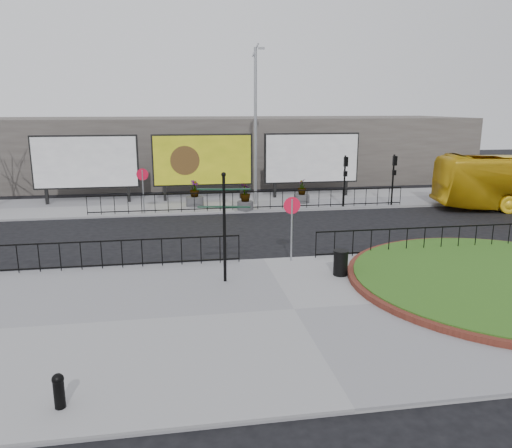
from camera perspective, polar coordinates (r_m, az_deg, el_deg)
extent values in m
plane|color=black|center=(19.43, 0.87, -4.31)|extent=(90.00, 90.00, 0.00)
cube|color=gray|center=(14.83, 4.38, -9.87)|extent=(30.00, 10.00, 0.12)
cube|color=gray|center=(30.95, -3.11, 2.46)|extent=(44.00, 6.00, 0.12)
cylinder|color=brown|center=(18.75, 26.58, -5.76)|extent=(10.40, 10.40, 0.18)
cylinder|color=#244F15|center=(18.75, 26.59, -5.70)|extent=(10.00, 10.00, 0.22)
cylinder|color=gray|center=(28.04, -12.77, 3.63)|extent=(0.07, 0.07, 2.40)
cylinder|color=red|center=(27.90, -12.87, 5.55)|extent=(0.64, 0.03, 0.64)
cylinder|color=white|center=(27.92, -12.86, 5.55)|extent=(0.50, 0.03, 0.50)
cylinder|color=gray|center=(18.90, 4.08, -0.70)|extent=(0.07, 0.07, 2.40)
cylinder|color=red|center=(18.69, 4.13, 2.13)|extent=(0.64, 0.03, 0.64)
cylinder|color=white|center=(18.71, 4.12, 2.14)|extent=(0.50, 0.03, 0.50)
cube|color=black|center=(32.55, -22.80, 2.97)|extent=(0.18, 0.18, 1.00)
cube|color=black|center=(31.78, -14.35, 3.37)|extent=(0.18, 0.18, 1.00)
cube|color=black|center=(31.81, -18.89, 6.73)|extent=(6.20, 0.25, 3.20)
cube|color=white|center=(31.65, -18.94, 6.69)|extent=(6.00, 0.06, 3.00)
cube|color=black|center=(31.66, -10.37, 3.54)|extent=(0.18, 0.18, 1.00)
cube|color=black|center=(31.94, -1.72, 3.83)|extent=(0.18, 0.18, 1.00)
cube|color=black|center=(31.44, -6.12, 7.29)|extent=(6.20, 0.25, 3.20)
cube|color=yellow|center=(31.28, -6.10, 7.26)|extent=(6.00, 0.06, 3.00)
cube|color=black|center=(32.30, 2.16, 3.94)|extent=(0.18, 0.18, 1.00)
cube|color=black|center=(33.59, 10.23, 4.10)|extent=(0.18, 0.18, 1.00)
cube|color=black|center=(32.61, 6.36, 7.50)|extent=(6.20, 0.25, 3.20)
cube|color=white|center=(32.45, 6.44, 7.47)|extent=(6.00, 0.06, 3.00)
cylinder|color=gray|center=(29.64, -0.07, 10.88)|extent=(0.18, 0.18, 9.00)
cylinder|color=gray|center=(29.77, -0.07, 19.27)|extent=(0.43, 0.10, 0.77)
cube|color=gray|center=(29.84, 0.63, 19.45)|extent=(0.35, 0.15, 0.12)
cylinder|color=black|center=(29.62, 10.07, 4.84)|extent=(0.10, 0.10, 3.00)
cube|color=black|center=(29.37, 10.24, 7.03)|extent=(0.22, 0.18, 0.55)
cube|color=black|center=(29.45, 10.18, 5.67)|extent=(0.20, 0.16, 0.30)
cylinder|color=black|center=(30.75, 15.37, 4.88)|extent=(0.10, 0.10, 3.00)
cube|color=black|center=(30.50, 15.59, 6.98)|extent=(0.22, 0.18, 0.55)
cube|color=black|center=(30.58, 15.51, 5.68)|extent=(0.20, 0.16, 0.30)
cube|color=#615A55|center=(40.50, -4.76, 8.49)|extent=(40.00, 10.00, 5.00)
cylinder|color=black|center=(16.49, -3.63, -0.68)|extent=(0.10, 0.10, 3.57)
sphere|color=black|center=(16.15, -3.73, 5.67)|extent=(0.16, 0.16, 0.16)
cube|color=black|center=(16.28, -5.27, 3.98)|extent=(0.85, 0.33, 0.03)
cube|color=black|center=(16.24, -2.12, 4.00)|extent=(0.84, 0.21, 0.03)
cube|color=black|center=(16.33, -5.24, 1.97)|extent=(0.85, 0.25, 0.03)
cube|color=black|center=(16.28, -2.11, 1.98)|extent=(0.85, 0.33, 0.03)
cylinder|color=black|center=(10.98, -21.57, -17.61)|extent=(0.21, 0.21, 0.59)
sphere|color=black|center=(10.82, -21.72, -16.17)|extent=(0.24, 0.24, 0.24)
cylinder|color=black|center=(17.68, 9.64, -4.48)|extent=(0.50, 0.50, 0.83)
cylinder|color=black|center=(17.56, 9.70, -3.10)|extent=(0.54, 0.54, 0.06)
cylinder|color=#4C4C4F|center=(29.75, -7.01, 2.59)|extent=(1.04, 1.04, 0.54)
imported|color=#244F15|center=(29.62, -7.05, 4.04)|extent=(0.78, 0.78, 0.99)
cylinder|color=#4C4C4F|center=(28.44, -1.24, 2.12)|extent=(0.92, 0.92, 0.48)
imported|color=#244F15|center=(28.30, -1.25, 3.65)|extent=(0.82, 0.82, 1.05)
cylinder|color=#4C4C4F|center=(30.72, 5.25, 2.92)|extent=(0.95, 0.95, 0.49)
imported|color=#244F15|center=(30.60, 5.28, 4.26)|extent=(0.70, 0.70, 0.95)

